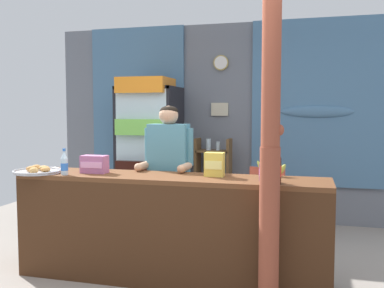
# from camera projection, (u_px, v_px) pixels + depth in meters

# --- Properties ---
(ground_plane) EXTENTS (7.11, 7.11, 0.00)m
(ground_plane) POSITION_uv_depth(u_px,v_px,m) (193.00, 255.00, 4.55)
(ground_plane) COLOR gray
(back_wall_curtained) EXTENTS (4.90, 0.22, 2.72)m
(back_wall_curtained) POSITION_uv_depth(u_px,v_px,m) (225.00, 119.00, 6.06)
(back_wall_curtained) COLOR slate
(back_wall_curtained) RESTS_ON ground
(stall_counter) EXTENTS (2.76, 0.55, 0.94)m
(stall_counter) POSITION_uv_depth(u_px,v_px,m) (167.00, 220.00, 3.74)
(stall_counter) COLOR brown
(stall_counter) RESTS_ON ground
(timber_post) EXTENTS (0.17, 0.15, 2.51)m
(timber_post) POSITION_uv_depth(u_px,v_px,m) (270.00, 154.00, 3.14)
(timber_post) COLOR brown
(timber_post) RESTS_ON ground
(drink_fridge) EXTENTS (0.76, 0.75, 1.94)m
(drink_fridge) POSITION_uv_depth(u_px,v_px,m) (149.00, 145.00, 5.71)
(drink_fridge) COLOR black
(drink_fridge) RESTS_ON ground
(bottle_shelf_rack) EXTENTS (0.48, 0.28, 1.14)m
(bottle_shelf_rack) POSITION_uv_depth(u_px,v_px,m) (213.00, 179.00, 5.86)
(bottle_shelf_rack) COLOR brown
(bottle_shelf_rack) RESTS_ON ground
(plastic_lawn_chair) EXTENTS (0.53, 0.53, 0.86)m
(plastic_lawn_chair) POSITION_uv_depth(u_px,v_px,m) (270.00, 197.00, 5.14)
(plastic_lawn_chair) COLOR #E5563D
(plastic_lawn_chair) RESTS_ON ground
(shopkeeper) EXTENTS (0.50, 0.42, 1.57)m
(shopkeeper) POSITION_uv_depth(u_px,v_px,m) (169.00, 165.00, 4.28)
(shopkeeper) COLOR #28282D
(shopkeeper) RESTS_ON ground
(soda_bottle_cola) EXTENTS (0.09, 0.09, 0.33)m
(soda_bottle_cola) POSITION_uv_depth(u_px,v_px,m) (275.00, 166.00, 3.38)
(soda_bottle_cola) COLOR black
(soda_bottle_cola) RESTS_ON stall_counter
(soda_bottle_water) EXTENTS (0.06, 0.06, 0.24)m
(soda_bottle_water) POSITION_uv_depth(u_px,v_px,m) (64.00, 164.00, 3.86)
(soda_bottle_water) COLOR silver
(soda_bottle_water) RESTS_ON stall_counter
(soda_bottle_grape_soda) EXTENTS (0.07, 0.07, 0.22)m
(soda_bottle_grape_soda) POSITION_uv_depth(u_px,v_px,m) (263.00, 169.00, 3.55)
(soda_bottle_grape_soda) COLOR #56286B
(soda_bottle_grape_soda) RESTS_ON stall_counter
(snack_box_instant_noodle) EXTENTS (0.17, 0.11, 0.21)m
(snack_box_instant_noodle) POSITION_uv_depth(u_px,v_px,m) (214.00, 164.00, 3.78)
(snack_box_instant_noodle) COLOR #EAD14C
(snack_box_instant_noodle) RESTS_ON stall_counter
(snack_box_wafer) EXTENTS (0.24, 0.13, 0.16)m
(snack_box_wafer) POSITION_uv_depth(u_px,v_px,m) (94.00, 164.00, 3.99)
(snack_box_wafer) COLOR #B76699
(snack_box_wafer) RESTS_ON stall_counter
(pastry_tray) EXTENTS (0.44, 0.44, 0.07)m
(pastry_tray) POSITION_uv_depth(u_px,v_px,m) (38.00, 171.00, 3.99)
(pastry_tray) COLOR #BCBCC1
(pastry_tray) RESTS_ON stall_counter
(banana_bunch) EXTENTS (0.27, 0.06, 0.16)m
(banana_bunch) POSITION_uv_depth(u_px,v_px,m) (272.00, 170.00, 3.78)
(banana_bunch) COLOR #B7C647
(banana_bunch) RESTS_ON stall_counter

